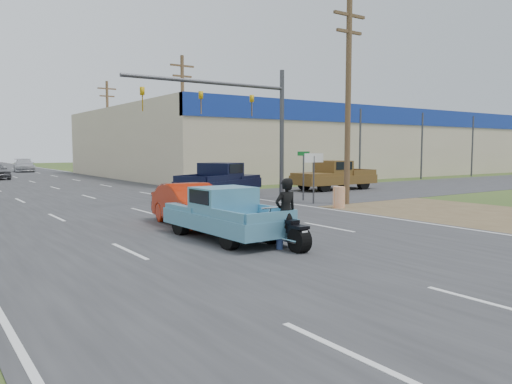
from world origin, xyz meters
TOP-DOWN VIEW (x-y plane):
  - ground at (0.00, 0.00)m, footprint 200.00×200.00m
  - main_road at (0.00, 40.00)m, footprint 15.00×180.00m
  - cross_road at (0.00, 18.00)m, footprint 120.00×10.00m
  - dirt_verge at (11.00, 10.00)m, footprint 8.00×18.00m
  - big_box_store at (32.00, 39.93)m, footprint 50.00×28.10m
  - utility_pole_1 at (9.50, 13.00)m, footprint 2.00×0.28m
  - utility_pole_2 at (9.50, 31.00)m, footprint 2.00×0.28m
  - utility_pole_3 at (9.50, 49.00)m, footprint 2.00×0.28m
  - tree_3 at (55.00, 70.00)m, footprint 8.40×8.40m
  - tree_5 at (30.00, 95.00)m, footprint 7.98×7.98m
  - barrel_0 at (8.00, 12.00)m, footprint 0.56×0.56m
  - barrel_1 at (8.40, 20.50)m, footprint 0.56×0.56m
  - lane_sign at (8.20, 14.00)m, footprint 1.20×0.08m
  - street_name_sign at (8.80, 15.50)m, footprint 0.80×0.08m
  - signal_mast at (5.82, 17.00)m, footprint 9.12×0.40m
  - red_convertible at (-0.15, 11.11)m, footprint 2.08×4.67m
  - motorcycle at (0.08, 5.88)m, footprint 0.66×2.15m
  - rider at (0.08, 5.93)m, footprint 0.69×0.46m
  - blue_pickup at (-0.50, 8.28)m, footprint 1.92×4.82m
  - navy_pickup at (6.39, 19.97)m, footprint 6.28×4.61m
  - brown_pickup at (14.89, 19.69)m, footprint 5.95×2.31m
  - distant_car_silver at (2.95, 60.23)m, footprint 2.78×5.57m

SIDE VIEW (x-z plane):
  - ground at x=0.00m, z-range 0.00..0.00m
  - dirt_verge at x=11.00m, z-range 0.00..0.01m
  - cross_road at x=0.00m, z-range 0.00..0.02m
  - main_road at x=0.00m, z-range 0.00..0.02m
  - motorcycle at x=0.08m, z-range -0.06..1.03m
  - barrel_0 at x=8.00m, z-range 0.00..1.00m
  - barrel_1 at x=8.40m, z-range 0.00..1.00m
  - red_convertible at x=-0.15m, z-range 0.00..1.49m
  - distant_car_silver at x=2.95m, z-range 0.00..1.55m
  - blue_pickup at x=-0.50m, z-range 0.01..1.60m
  - rider at x=0.08m, z-range 0.00..1.86m
  - navy_pickup at x=6.39m, z-range 0.01..1.96m
  - brown_pickup at x=14.89m, z-range 0.01..1.98m
  - street_name_sign at x=8.80m, z-range 0.30..2.91m
  - lane_sign at x=8.20m, z-range 0.64..3.16m
  - big_box_store at x=32.00m, z-range 0.01..6.61m
  - signal_mast at x=5.82m, z-range 1.30..8.30m
  - utility_pole_1 at x=9.50m, z-range 0.32..10.32m
  - utility_pole_2 at x=9.50m, z-range 0.32..10.32m
  - utility_pole_3 at x=9.50m, z-range 0.32..10.32m
  - tree_5 at x=30.00m, z-range 0.94..10.82m
  - tree_3 at x=55.00m, z-range 0.99..11.39m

